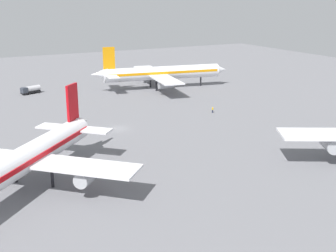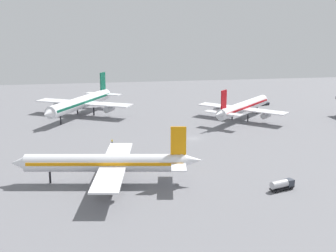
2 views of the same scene
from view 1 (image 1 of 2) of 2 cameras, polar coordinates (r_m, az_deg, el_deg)
The scene contains 5 objects.
ground at distance 106.79m, azimuth -6.32°, elevation -0.34°, with size 288.00×288.00×0.00m, color slate.
airplane_at_gate at distance 151.54m, azimuth -0.91°, elevation 6.72°, with size 38.29×47.25×14.43m.
airplane_distant at distance 74.87m, azimuth -17.91°, elevation -4.19°, with size 36.96×36.52×14.23m.
fuel_truck at distance 150.27m, azimuth -16.98°, elevation 4.44°, with size 3.83×6.58×2.50m.
ground_crew_worker at distance 120.87m, azimuth 5.66°, elevation 2.06°, with size 0.55×0.48×1.67m.
Camera 1 is at (95.32, -37.43, 30.30)m, focal length 48.20 mm.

